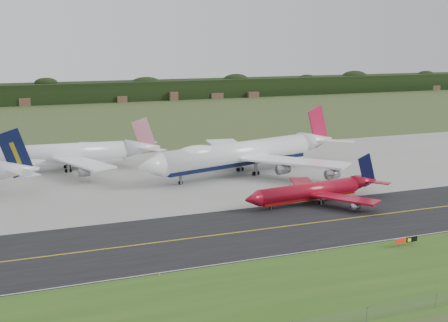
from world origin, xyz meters
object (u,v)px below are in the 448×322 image
at_px(jet_ba_747, 244,153).
at_px(jet_red_737, 315,191).
at_px(taxiway_sign, 406,240).
at_px(jet_star_tail, 66,154).

height_order(jet_ba_747, jet_red_737, jet_ba_747).
height_order(jet_ba_747, taxiway_sign, jet_ba_747).
relative_size(jet_ba_747, taxiway_sign, 13.52).
xyz_separation_m(jet_red_737, jet_star_tail, (-49.77, 60.11, 2.11)).
xyz_separation_m(jet_star_tail, taxiway_sign, (49.19, -94.77, -3.79)).
bearing_deg(jet_red_737, taxiway_sign, -90.95).
distance_m(jet_ba_747, jet_star_tail, 52.84).
bearing_deg(jet_red_737, jet_ba_747, 94.69).
distance_m(jet_ba_747, taxiway_sign, 70.55).
bearing_deg(taxiway_sign, jet_star_tail, 117.43).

